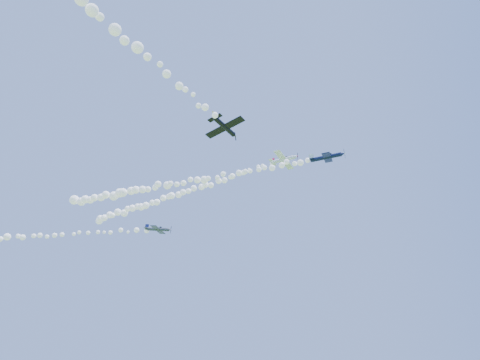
% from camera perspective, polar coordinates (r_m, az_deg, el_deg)
% --- Properties ---
extents(plane_white, '(7.54, 7.99, 2.83)m').
position_cam_1_polar(plane_white, '(98.04, 6.26, 2.91)').
color(plane_white, white).
extents(smoke_trail_white, '(63.10, 22.79, 3.17)m').
position_cam_1_polar(smoke_trail_white, '(115.60, -9.56, -2.23)').
color(smoke_trail_white, white).
extents(plane_navy, '(8.09, 8.13, 2.63)m').
position_cam_1_polar(plane_navy, '(90.42, 12.28, 3.22)').
color(plane_navy, '#0D143A').
extents(smoke_trail_navy, '(65.79, 7.94, 3.10)m').
position_cam_1_polar(smoke_trail_navy, '(99.14, -8.28, -0.36)').
color(smoke_trail_navy, white).
extents(plane_grey, '(7.47, 7.95, 2.94)m').
position_cam_1_polar(plane_grey, '(108.94, -11.59, -6.88)').
color(plane_grey, '#393D52').
extents(smoke_trail_grey, '(77.39, 11.85, 3.34)m').
position_cam_1_polar(smoke_trail_grey, '(127.87, -29.57, -7.15)').
color(smoke_trail_grey, white).
extents(plane_black, '(6.79, 6.44, 1.93)m').
position_cam_1_polar(plane_black, '(63.70, -2.18, 7.56)').
color(plane_black, black).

